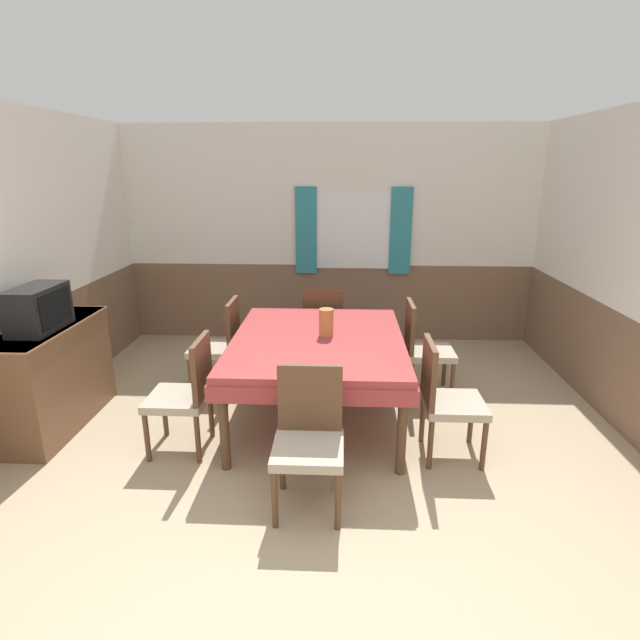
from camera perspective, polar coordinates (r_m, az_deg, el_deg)
ground_plane at (r=2.87m, az=-1.71°, el=-30.06°), size 16.00×16.00×0.00m
wall_back at (r=6.16m, az=1.22°, el=9.58°), size 5.33×0.10×2.60m
wall_left at (r=4.88m, az=-30.51°, el=5.22°), size 0.05×4.53×2.60m
wall_right at (r=4.71m, az=32.33°, el=4.58°), size 0.05×4.53×2.60m
dining_table at (r=4.20m, az=-0.24°, el=-3.26°), size 1.45×1.79×0.75m
chair_right_near at (r=3.83m, az=14.10°, el=-8.47°), size 0.44×0.44×0.91m
chair_head_near at (r=3.23m, az=-1.28°, el=-12.98°), size 0.44×0.44×0.91m
chair_left_far at (r=4.90m, az=-11.29°, el=-2.55°), size 0.44×0.44×0.91m
chair_left_near at (r=3.93m, az=-15.02°, el=-7.86°), size 0.44×0.44×0.91m
chair_right_far at (r=4.82m, az=11.67°, el=-2.91°), size 0.44×0.44×0.91m
chair_head_window at (r=5.33m, az=0.38°, el=-0.61°), size 0.44×0.44×0.91m
sideboard at (r=4.71m, az=-28.19°, el=-5.63°), size 0.46×1.22×0.88m
tv at (r=4.44m, az=-29.51°, el=1.14°), size 0.29×0.51×0.35m
vase at (r=4.17m, az=0.71°, el=-0.26°), size 0.12×0.12×0.23m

